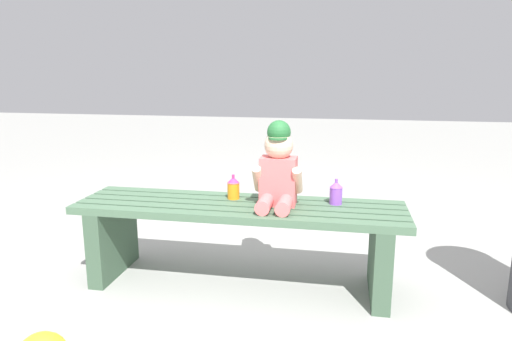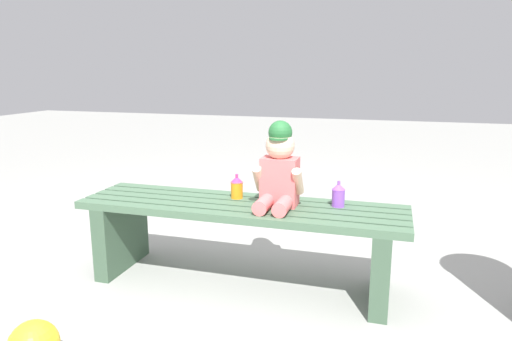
{
  "view_description": "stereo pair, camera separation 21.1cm",
  "coord_description": "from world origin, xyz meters",
  "px_view_note": "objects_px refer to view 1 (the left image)",
  "views": [
    {
      "loc": [
        0.47,
        -2.08,
        1.05
      ],
      "look_at": [
        0.09,
        -0.05,
        0.59
      ],
      "focal_mm": 32.24,
      "sensor_mm": 36.0,
      "label": 1
    },
    {
      "loc": [
        0.68,
        -2.03,
        1.05
      ],
      "look_at": [
        0.09,
        -0.05,
        0.59
      ],
      "focal_mm": 32.24,
      "sensor_mm": 36.0,
      "label": 2
    }
  ],
  "objects_px": {
    "park_bench": "(239,230)",
    "child_figure": "(278,169)",
    "sippy_cup_left": "(233,187)",
    "sippy_cup_right": "(336,192)"
  },
  "relations": [
    {
      "from": "sippy_cup_right",
      "to": "park_bench",
      "type": "bearing_deg",
      "value": -169.47
    },
    {
      "from": "park_bench",
      "to": "sippy_cup_right",
      "type": "distance_m",
      "value": 0.5
    },
    {
      "from": "sippy_cup_left",
      "to": "sippy_cup_right",
      "type": "height_order",
      "value": "same"
    },
    {
      "from": "park_bench",
      "to": "child_figure",
      "type": "distance_m",
      "value": 0.36
    },
    {
      "from": "child_figure",
      "to": "sippy_cup_left",
      "type": "bearing_deg",
      "value": 163.06
    },
    {
      "from": "park_bench",
      "to": "sippy_cup_left",
      "type": "relative_size",
      "value": 12.78
    },
    {
      "from": "sippy_cup_right",
      "to": "sippy_cup_left",
      "type": "bearing_deg",
      "value": 180.0
    },
    {
      "from": "park_bench",
      "to": "sippy_cup_left",
      "type": "height_order",
      "value": "sippy_cup_left"
    },
    {
      "from": "park_bench",
      "to": "sippy_cup_left",
      "type": "bearing_deg",
      "value": 118.97
    },
    {
      "from": "park_bench",
      "to": "sippy_cup_right",
      "type": "bearing_deg",
      "value": 10.53
    }
  ]
}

